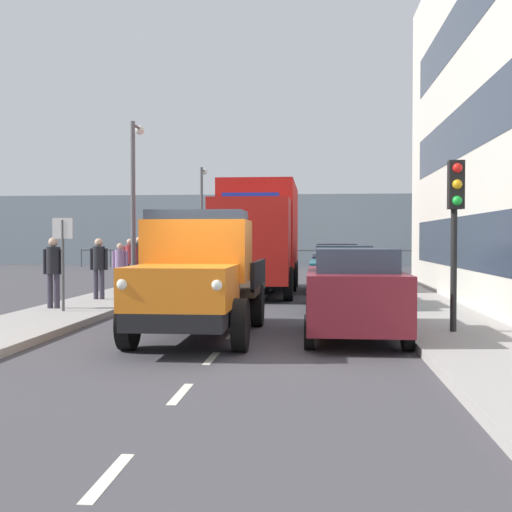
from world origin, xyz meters
TOP-DOWN VIEW (x-y plane):
  - ground_plane at (0.00, -10.88)m, footprint 80.00×80.00m
  - sidewalk_left at (-4.43, -10.88)m, footprint 2.22×42.35m
  - sidewalk_right at (4.43, -10.88)m, footprint 2.22×42.35m
  - road_centreline_markings at (0.00, -9.94)m, footprint 0.12×37.67m
  - sea_horizon at (0.00, -35.05)m, footprint 80.00×0.80m
  - seawall_railing at (-0.00, -31.45)m, footprint 28.08×0.08m
  - truck_vintage_orange at (0.57, -1.05)m, footprint 2.17×5.64m
  - lorry_cargo_red at (0.33, -11.61)m, footprint 2.58×8.20m
  - car_maroon_kerbside_near at (-2.37, -1.27)m, footprint 1.84×3.91m
  - car_teal_kerbside_1 at (-2.37, -6.64)m, footprint 1.84×3.88m
  - car_navy_kerbside_2 at (-2.37, -12.28)m, footprint 1.75×3.98m
  - car_black_oppositeside_0 at (2.37, -10.27)m, footprint 1.96×4.05m
  - pedestrian_strolling at (4.92, -4.75)m, footprint 0.53×0.34m
  - pedestrian_couple_b at (4.60, -7.27)m, footprint 0.53×0.34m
  - pedestrian_with_bag at (4.70, -9.67)m, footprint 0.53×0.34m
  - pedestrian_by_lamp at (4.93, -11.63)m, footprint 0.53×0.34m
  - pedestrian_in_dark_coat at (5.15, -13.63)m, footprint 0.53×0.34m
  - traffic_light_near at (-4.24, -1.36)m, footprint 0.28×0.41m
  - lamp_post_promenade at (4.53, -10.81)m, footprint 0.32×1.14m
  - lamp_post_far at (4.44, -23.72)m, footprint 0.32×1.14m
  - street_sign at (4.43, -4.16)m, footprint 0.50×0.07m

SIDE VIEW (x-z plane):
  - ground_plane at x=0.00m, z-range 0.00..0.00m
  - road_centreline_markings at x=0.00m, z-range 0.00..0.01m
  - sidewalk_left at x=-4.43m, z-range 0.00..0.15m
  - sidewalk_right at x=4.43m, z-range 0.00..0.15m
  - car_navy_kerbside_2 at x=-2.37m, z-range 0.03..1.75m
  - car_teal_kerbside_1 at x=-2.37m, z-range 0.03..1.75m
  - car_maroon_kerbside_near at x=-2.37m, z-range 0.03..1.75m
  - car_black_oppositeside_0 at x=2.37m, z-range 0.04..1.76m
  - seawall_railing at x=0.00m, z-range 0.32..1.52m
  - pedestrian_with_bag at x=4.70m, z-range 0.29..1.89m
  - truck_vintage_orange at x=0.57m, z-range -0.04..2.39m
  - pedestrian_by_lamp at x=4.93m, z-range 0.31..2.06m
  - pedestrian_couple_b at x=4.60m, z-range 0.31..2.07m
  - pedestrian_strolling at x=4.92m, z-range 0.31..2.09m
  - pedestrian_in_dark_coat at x=5.15m, z-range 0.32..2.14m
  - street_sign at x=4.43m, z-range 0.56..2.81m
  - lorry_cargo_red at x=0.33m, z-range 0.14..4.01m
  - traffic_light_near at x=-4.24m, z-range 0.87..4.07m
  - sea_horizon at x=0.00m, z-range 0.00..5.00m
  - lamp_post_far at x=4.44m, z-range 0.74..6.32m
  - lamp_post_promenade at x=4.53m, z-range 0.75..6.48m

